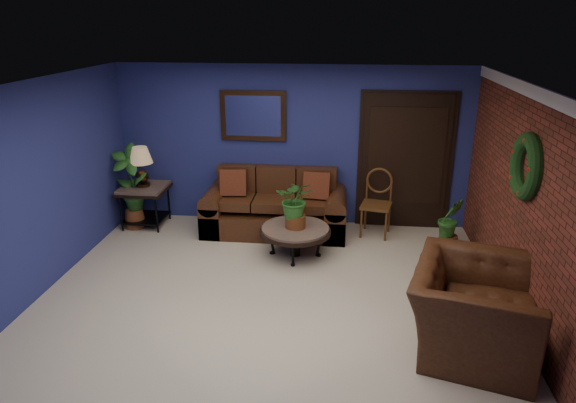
# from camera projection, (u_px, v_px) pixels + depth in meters

# --- Properties ---
(floor) EXTENTS (5.50, 5.50, 0.00)m
(floor) POSITION_uv_depth(u_px,v_px,m) (270.00, 298.00, 6.11)
(floor) COLOR beige
(floor) RESTS_ON ground
(wall_back) EXTENTS (5.50, 0.04, 2.50)m
(wall_back) POSITION_uv_depth(u_px,v_px,m) (292.00, 146.00, 8.02)
(wall_back) COLOR navy
(wall_back) RESTS_ON ground
(wall_left) EXTENTS (0.04, 5.00, 2.50)m
(wall_left) POSITION_uv_depth(u_px,v_px,m) (35.00, 191.00, 5.97)
(wall_left) COLOR navy
(wall_left) RESTS_ON ground
(wall_right_brick) EXTENTS (0.04, 5.00, 2.50)m
(wall_right_brick) POSITION_uv_depth(u_px,v_px,m) (527.00, 209.00, 5.40)
(wall_right_brick) COLOR maroon
(wall_right_brick) RESTS_ON ground
(ceiling) EXTENTS (5.50, 5.00, 0.02)m
(ceiling) POSITION_uv_depth(u_px,v_px,m) (267.00, 85.00, 5.26)
(ceiling) COLOR white
(ceiling) RESTS_ON wall_back
(crown_molding) EXTENTS (0.03, 5.00, 0.14)m
(crown_molding) POSITION_uv_depth(u_px,v_px,m) (543.00, 96.00, 5.00)
(crown_molding) COLOR white
(crown_molding) RESTS_ON wall_right_brick
(wall_mirror) EXTENTS (1.02, 0.06, 0.77)m
(wall_mirror) POSITION_uv_depth(u_px,v_px,m) (253.00, 116.00, 7.89)
(wall_mirror) COLOR #452913
(wall_mirror) RESTS_ON wall_back
(closet_door) EXTENTS (1.44, 0.06, 2.18)m
(closet_door) POSITION_uv_depth(u_px,v_px,m) (405.00, 162.00, 7.88)
(closet_door) COLOR black
(closet_door) RESTS_ON wall_back
(wreath) EXTENTS (0.16, 0.72, 0.72)m
(wreath) POSITION_uv_depth(u_px,v_px,m) (526.00, 167.00, 5.30)
(wreath) COLOR black
(wreath) RESTS_ON wall_right_brick
(sofa) EXTENTS (2.18, 0.94, 0.98)m
(sofa) POSITION_uv_depth(u_px,v_px,m) (276.00, 210.00, 7.97)
(sofa) COLOR #442813
(sofa) RESTS_ON ground
(coffee_table) EXTENTS (0.99, 0.99, 0.42)m
(coffee_table) POSITION_uv_depth(u_px,v_px,m) (295.00, 231.00, 7.09)
(coffee_table) COLOR #4E4A44
(coffee_table) RESTS_ON ground
(end_table) EXTENTS (0.72, 0.72, 0.66)m
(end_table) POSITION_uv_depth(u_px,v_px,m) (144.00, 195.00, 8.10)
(end_table) COLOR #4E4A44
(end_table) RESTS_ON ground
(table_lamp) EXTENTS (0.36, 0.36, 0.60)m
(table_lamp) POSITION_uv_depth(u_px,v_px,m) (141.00, 162.00, 7.91)
(table_lamp) COLOR #452913
(table_lamp) RESTS_ON end_table
(side_chair) EXTENTS (0.51, 0.51, 1.02)m
(side_chair) POSITION_uv_depth(u_px,v_px,m) (377.00, 198.00, 7.76)
(side_chair) COLOR brown
(side_chair) RESTS_ON ground
(armchair) EXTENTS (1.50, 1.62, 0.88)m
(armchair) POSITION_uv_depth(u_px,v_px,m) (474.00, 309.00, 5.06)
(armchair) COLOR #442813
(armchair) RESTS_ON ground
(coffee_plant) EXTENTS (0.51, 0.45, 0.69)m
(coffee_plant) POSITION_uv_depth(u_px,v_px,m) (295.00, 202.00, 6.94)
(coffee_plant) COLOR brown
(coffee_plant) RESTS_ON coffee_table
(floor_plant) EXTENTS (0.40, 0.35, 0.78)m
(floor_plant) POSITION_uv_depth(u_px,v_px,m) (450.00, 223.00, 7.29)
(floor_plant) COLOR brown
(floor_plant) RESTS_ON ground
(tall_plant) EXTENTS (0.62, 0.46, 1.34)m
(tall_plant) POSITION_uv_depth(u_px,v_px,m) (131.00, 184.00, 7.95)
(tall_plant) COLOR brown
(tall_plant) RESTS_ON ground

